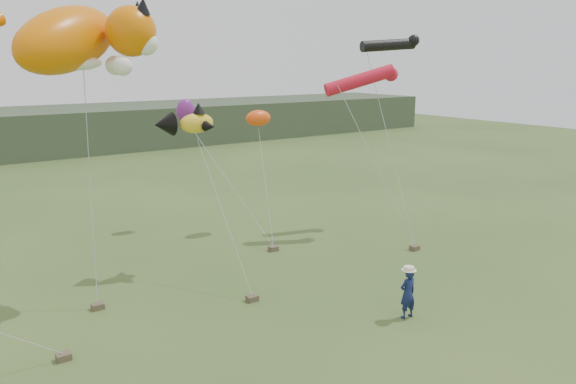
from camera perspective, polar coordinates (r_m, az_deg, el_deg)
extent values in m
plane|color=#385123|center=(18.98, 7.21, -13.33)|extent=(120.00, 120.00, 0.00)
cube|color=#2D3D28|center=(58.98, -23.60, 5.75)|extent=(90.00, 12.00, 4.00)
imported|color=#131D4A|center=(19.45, 12.07, -10.05)|extent=(0.66, 0.46, 1.73)
cube|color=brown|center=(21.02, -18.77, -10.94)|extent=(0.40, 0.32, 0.21)
cube|color=brown|center=(20.61, -3.65, -10.72)|extent=(0.40, 0.32, 0.21)
cube|color=brown|center=(26.46, 12.73, -5.55)|extent=(0.40, 0.32, 0.21)
cube|color=brown|center=(18.08, -21.84, -15.28)|extent=(0.40, 0.32, 0.21)
cube|color=brown|center=(25.73, -1.50, -5.76)|extent=(0.40, 0.32, 0.21)
ellipsoid|color=#E06B02|center=(20.97, -21.57, 14.21)|extent=(5.25, 4.60, 3.20)
sphere|color=#E06B02|center=(20.62, -15.66, 15.46)|extent=(1.71, 1.71, 1.71)
cone|color=black|center=(20.34, -14.54, 17.85)|extent=(0.53, 0.65, 0.64)
cone|color=black|center=(21.29, -14.99, 17.59)|extent=(0.53, 0.62, 0.61)
sphere|color=white|center=(20.48, -14.28, 14.49)|extent=(0.86, 0.86, 0.86)
ellipsoid|color=white|center=(20.72, -20.68, 12.19)|extent=(1.68, 0.84, 0.52)
sphere|color=white|center=(19.87, -16.47, 12.21)|extent=(0.67, 0.67, 0.67)
sphere|color=white|center=(21.20, -17.17, 12.19)|extent=(0.67, 0.67, 0.67)
ellipsoid|color=yellow|center=(22.76, -9.27, 6.92)|extent=(1.53, 0.73, 0.81)
cone|color=black|center=(22.54, -12.55, 6.72)|extent=(0.80, 1.00, 0.95)
cone|color=black|center=(22.76, -9.08, 8.40)|extent=(0.53, 0.53, 0.42)
cone|color=black|center=(22.44, -7.93, 6.60)|extent=(0.56, 0.59, 0.42)
cone|color=black|center=(23.39, -9.13, 6.82)|extent=(0.56, 0.59, 0.42)
cylinder|color=black|center=(29.88, 10.13, 14.48)|extent=(3.04, 1.29, 0.74)
sphere|color=black|center=(30.52, 12.65, 14.79)|extent=(0.59, 0.59, 0.59)
cylinder|color=red|center=(27.64, 7.27, 11.19)|extent=(3.42, 1.99, 1.54)
sphere|color=red|center=(28.30, 10.42, 11.68)|extent=(0.68, 0.68, 0.68)
ellipsoid|color=#FB4E11|center=(28.24, -3.04, 7.51)|extent=(1.37, 0.80, 0.80)
ellipsoid|color=#731F7B|center=(29.08, -10.35, 8.10)|extent=(0.99, 0.66, 1.21)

